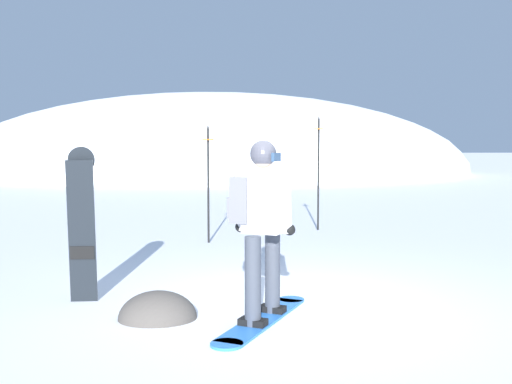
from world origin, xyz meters
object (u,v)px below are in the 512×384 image
object	(u,v)px
snowboarder_main	(260,225)
spare_snowboard	(82,224)
piste_marker_far	(318,166)
piste_marker_near	(208,176)
rock_dark	(274,225)
rock_mid	(158,318)

from	to	relation	value
snowboarder_main	spare_snowboard	distance (m)	1.99
snowboarder_main	piste_marker_far	distance (m)	6.26
snowboarder_main	piste_marker_near	xyz separation A→B (m)	(-0.47, 4.64, 0.24)
rock_dark	piste_marker_near	bearing A→B (deg)	-122.31
piste_marker_far	rock_dark	xyz separation A→B (m)	(-0.79, 0.81, -1.28)
piste_marker_near	rock_dark	xyz separation A→B (m)	(1.38, 2.19, -1.16)
snowboarder_main	rock_mid	xyz separation A→B (m)	(-0.98, 0.14, -0.92)
spare_snowboard	rock_dark	xyz separation A→B (m)	(2.73, 6.02, -0.84)
piste_marker_near	rock_mid	xyz separation A→B (m)	(-0.51, -4.50, -1.16)
spare_snowboard	rock_mid	distance (m)	1.36
rock_mid	piste_marker_far	bearing A→B (deg)	65.42
rock_mid	piste_marker_near	bearing A→B (deg)	83.54
snowboarder_main	rock_mid	size ratio (longest dim) A/B	2.26
snowboarder_main	rock_dark	world-z (taller)	snowboarder_main
piste_marker_near	piste_marker_far	distance (m)	2.57
piste_marker_near	snowboarder_main	bearing A→B (deg)	-84.21
snowboarder_main	spare_snowboard	world-z (taller)	snowboarder_main
rock_dark	rock_mid	bearing A→B (deg)	-105.80
spare_snowboard	piste_marker_far	xyz separation A→B (m)	(3.52, 5.20, 0.44)
rock_dark	piste_marker_far	bearing A→B (deg)	-45.76
piste_marker_near	rock_mid	bearing A→B (deg)	-96.46
spare_snowboard	piste_marker_far	world-z (taller)	piste_marker_far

